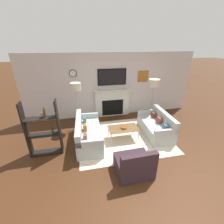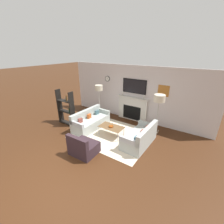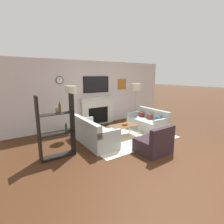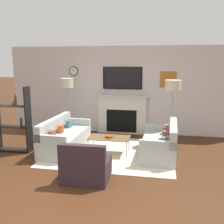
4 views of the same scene
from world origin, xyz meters
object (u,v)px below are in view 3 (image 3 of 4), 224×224
object	(u,v)px
armchair	(154,144)
couch_right	(148,123)
floor_lamp_right	(136,87)
coffee_table	(124,126)
decorative_bowl	(125,124)
shelf_unit	(57,128)
floor_lamp_left	(71,91)
couch_left	(93,134)

from	to	relation	value
armchair	couch_right	bearing A→B (deg)	48.52
couch_right	floor_lamp_right	xyz separation A→B (m)	(0.26, 1.03, 1.31)
couch_right	coffee_table	world-z (taller)	couch_right
decorative_bowl	shelf_unit	distance (m)	2.45
floor_lamp_left	floor_lamp_right	distance (m)	2.97
armchair	coffee_table	world-z (taller)	armchair
floor_lamp_right	shelf_unit	world-z (taller)	floor_lamp_right
shelf_unit	floor_lamp_right	bearing A→B (deg)	18.82
couch_right	shelf_unit	xyz separation A→B (m)	(-3.67, -0.31, 0.50)
floor_lamp_right	shelf_unit	size ratio (longest dim) A/B	1.07
couch_right	floor_lamp_left	distance (m)	3.18
couch_left	decorative_bowl	world-z (taller)	couch_left
floor_lamp_left	shelf_unit	size ratio (longest dim) A/B	1.07
armchair	floor_lamp_left	distance (m)	3.22
couch_right	coffee_table	size ratio (longest dim) A/B	1.62
armchair	decorative_bowl	xyz separation A→B (m)	(0.16, 1.49, 0.19)
floor_lamp_left	shelf_unit	world-z (taller)	floor_lamp_left
armchair	decorative_bowl	size ratio (longest dim) A/B	4.54
couch_right	armchair	world-z (taller)	couch_right
couch_right	armchair	distance (m)	2.12
coffee_table	shelf_unit	size ratio (longest dim) A/B	0.61
couch_right	armchair	size ratio (longest dim) A/B	1.84
coffee_table	floor_lamp_right	xyz separation A→B (m)	(1.52, 1.10, 1.21)
armchair	couch_left	bearing A→B (deg)	123.10
couch_left	coffee_table	size ratio (longest dim) A/B	1.86
couch_left	floor_lamp_right	bearing A→B (deg)	20.75
decorative_bowl	couch_right	bearing A→B (deg)	4.69
armchair	floor_lamp_left	bearing A→B (deg)	116.46
coffee_table	decorative_bowl	world-z (taller)	decorative_bowl
couch_right	decorative_bowl	size ratio (longest dim) A/B	8.38
couch_left	floor_lamp_right	size ratio (longest dim) A/B	1.06
couch_right	coffee_table	distance (m)	1.26
floor_lamp_right	shelf_unit	distance (m)	4.22
couch_left	shelf_unit	world-z (taller)	shelf_unit
decorative_bowl	armchair	bearing A→B (deg)	-96.05
coffee_table	shelf_unit	bearing A→B (deg)	-174.38
couch_right	armchair	bearing A→B (deg)	-131.48
shelf_unit	coffee_table	bearing A→B (deg)	5.62
decorative_bowl	shelf_unit	size ratio (longest dim) A/B	0.12
armchair	coffee_table	bearing A→B (deg)	84.38
floor_lamp_left	coffee_table	bearing A→B (deg)	-37.15
coffee_table	decorative_bowl	distance (m)	0.07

